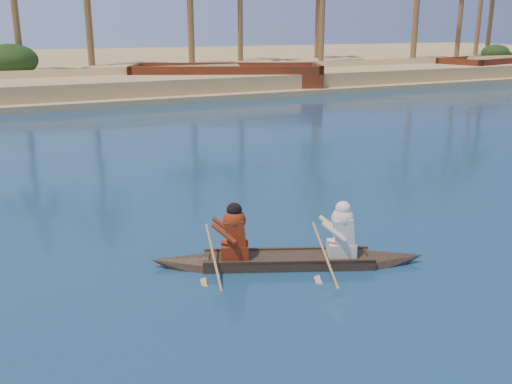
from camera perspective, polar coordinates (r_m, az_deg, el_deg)
name	(u,v)px	position (r m, az deg, el deg)	size (l,w,h in m)	color
ground	(343,231)	(13.00, 8.74, -3.84)	(160.00, 160.00, 0.00)	navy
sandy_embankment	(56,69)	(57.42, -19.39, 11.55)	(150.00, 51.00, 1.50)	tan
shrub_cluster	(85,74)	(42.18, -16.72, 11.28)	(100.00, 6.00, 2.40)	black
canoe	(288,251)	(10.99, 3.24, -5.95)	(5.13, 2.75, 1.46)	#3F3422
barge_mid	(227,80)	(40.38, -2.96, 11.10)	(13.57, 9.19, 2.16)	maroon
barge_right	(496,68)	(56.00, 22.88, 11.31)	(13.18, 6.98, 2.09)	maroon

